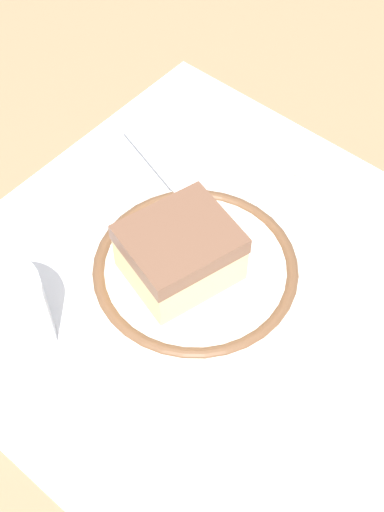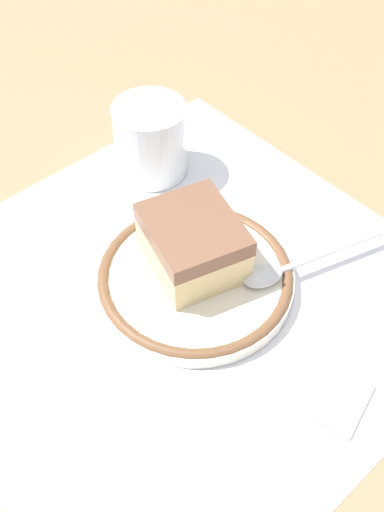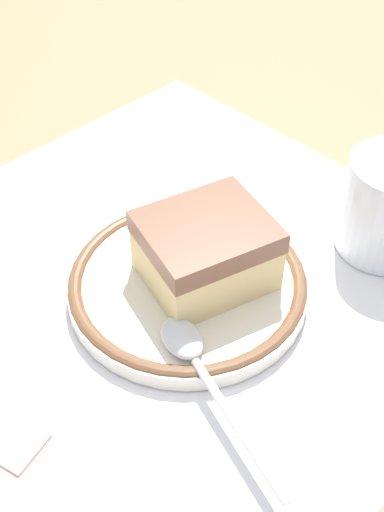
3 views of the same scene
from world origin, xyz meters
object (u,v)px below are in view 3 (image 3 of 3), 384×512
sugar_packet (2,434)px  plate (192,281)px  spoon (194,358)px  cake_slice (206,251)px

sugar_packet → plate: bearing=-177.7°
plate → spoon: bearing=46.6°
plate → spoon: size_ratio=1.23×
spoon → sugar_packet: 0.12m
cake_slice → sugar_packet: size_ratio=2.00×
spoon → cake_slice: bearing=-140.6°
plate → sugar_packet: size_ratio=3.40×
plate → cake_slice: size_ratio=1.70×
sugar_packet → spoon: bearing=156.5°
plate → cake_slice: (-0.01, 0.01, 0.03)m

